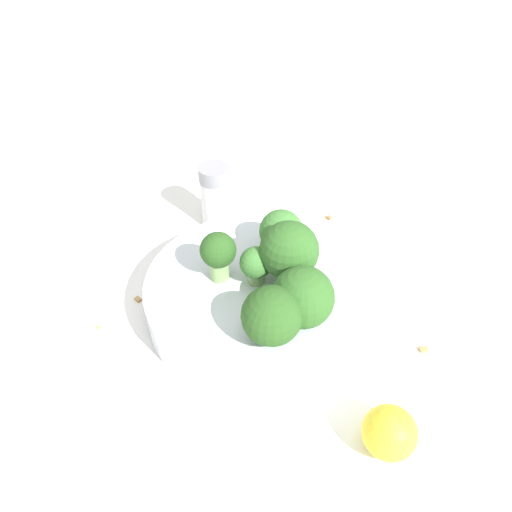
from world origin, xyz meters
The scene contains 14 objects.
ground_plane centered at (0.00, 0.00, 0.00)m, with size 3.00×3.00×0.00m, color white.
bowl centered at (0.00, 0.00, 0.02)m, with size 0.22×0.22×0.04m, color silver.
broccoli_floret_0 centered at (-0.01, 0.07, 0.07)m, with size 0.05×0.05×0.06m.
broccoli_floret_1 centered at (0.00, 0.00, 0.07)m, with size 0.03×0.03×0.04m.
broccoli_floret_2 centered at (-0.03, 0.00, 0.08)m, with size 0.06×0.06×0.07m.
broccoli_floret_3 centered at (0.04, -0.01, 0.07)m, with size 0.04×0.04×0.05m.
broccoli_floret_4 centered at (-0.04, 0.05, 0.07)m, with size 0.06×0.06×0.06m.
broccoli_floret_5 centered at (-0.03, -0.04, 0.07)m, with size 0.05×0.05×0.05m.
pepper_shaker centered at (0.04, -0.15, 0.04)m, with size 0.04×0.04×0.08m.
lemon_wedge centered at (-0.10, 0.16, 0.02)m, with size 0.04×0.04×0.04m, color yellow.
almond_crumb_0 centered at (0.16, 0.01, 0.00)m, with size 0.01×0.00×0.01m, color tan.
almond_crumb_1 centered at (0.13, -0.02, 0.00)m, with size 0.01×0.00×0.01m, color #AD7F4C.
almond_crumb_2 centered at (-0.16, 0.07, 0.00)m, with size 0.01×0.01×0.01m, color #AD7F4C.
almond_crumb_3 centered at (-0.10, -0.15, 0.00)m, with size 0.01×0.00×0.01m, color olive.
Camera 1 is at (0.03, 0.35, 0.39)m, focal length 35.00 mm.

